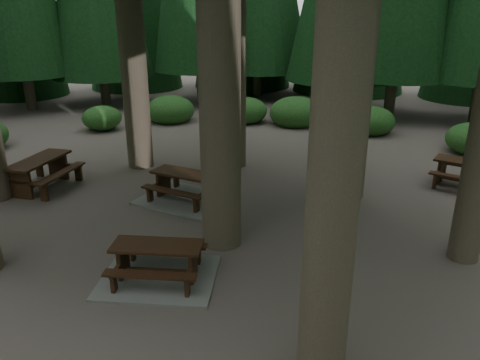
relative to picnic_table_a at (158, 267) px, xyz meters
The scene contains 6 objects.
ground 1.71m from the picnic_table_a, 106.62° to the left, with size 80.00×80.00×0.00m, color #594F48.
picnic_table_a is the anchor object (origin of this frame).
picnic_table_b 6.27m from the picnic_table_a, 159.34° to the left, with size 2.04×2.33×0.87m.
picnic_table_c 3.85m from the picnic_table_a, 117.00° to the left, with size 2.32×1.93×0.78m.
picnic_table_d 9.33m from the picnic_table_a, 59.41° to the left, with size 1.93×1.61×0.78m.
shrub_ring 2.39m from the picnic_table_a, 84.74° to the left, with size 23.86×24.64×1.49m.
Camera 1 is at (5.51, -7.65, 4.87)m, focal length 35.00 mm.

